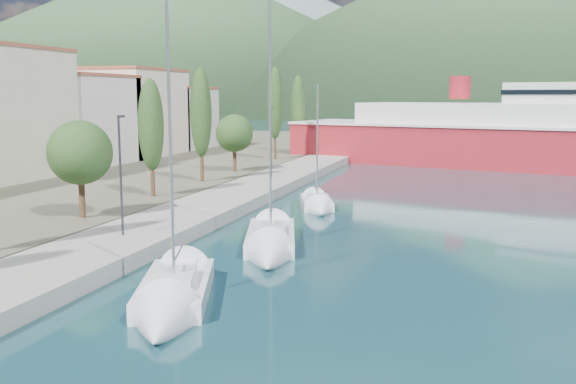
% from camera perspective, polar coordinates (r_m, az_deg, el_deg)
% --- Properties ---
extents(ground, '(1400.00, 1400.00, 0.00)m').
position_cam_1_polar(ground, '(133.98, 13.33, 5.01)').
color(ground, '#173E46').
extents(quay, '(5.00, 88.00, 0.80)m').
position_cam_1_polar(quay, '(43.77, -6.73, -1.26)').
color(quay, gray).
rests_on(quay, ground).
extents(town_buildings, '(9.20, 69.20, 11.30)m').
position_cam_1_polar(town_buildings, '(64.60, -21.91, 5.96)').
color(town_buildings, beige).
rests_on(town_buildings, land_strip).
extents(tree_row, '(3.75, 63.94, 10.90)m').
position_cam_1_polar(tree_row, '(49.88, -9.85, 6.07)').
color(tree_row, '#47301E').
rests_on(tree_row, land_strip).
extents(lamp_posts, '(0.15, 45.61, 6.06)m').
position_cam_1_polar(lamp_posts, '(34.16, -13.76, 2.03)').
color(lamp_posts, '#2D2D33').
rests_on(lamp_posts, quay).
extents(sailboat_near, '(5.22, 8.87, 12.23)m').
position_cam_1_polar(sailboat_near, '(23.68, -10.59, -10.06)').
color(sailboat_near, silver).
rests_on(sailboat_near, ground).
extents(sailboat_mid, '(5.08, 9.71, 13.52)m').
position_cam_1_polar(sailboat_mid, '(31.93, -1.64, -5.03)').
color(sailboat_mid, silver).
rests_on(sailboat_mid, ground).
extents(sailboat_far, '(4.04, 6.70, 9.38)m').
position_cam_1_polar(sailboat_far, '(43.93, 2.72, -1.34)').
color(sailboat_far, silver).
rests_on(sailboat_far, ground).
extents(ferry, '(54.14, 22.58, 10.52)m').
position_cam_1_polar(ferry, '(74.60, 20.46, 4.49)').
color(ferry, maroon).
rests_on(ferry, ground).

